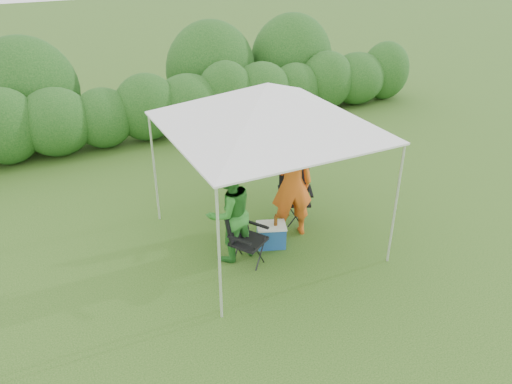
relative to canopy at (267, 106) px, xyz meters
name	(u,v)px	position (x,y,z in m)	size (l,w,h in m)	color
ground	(279,253)	(0.00, -0.50, -2.46)	(70.00, 70.00, 0.00)	#3A601E
hedge	(171,105)	(0.10, 5.50, -1.63)	(15.71, 1.53, 1.80)	#245219
canopy	(267,106)	(0.00, 0.00, 0.00)	(3.10, 3.10, 2.83)	silver
chair_right	(295,192)	(0.80, 0.39, -1.90)	(0.75, 0.73, 0.99)	black
chair_left	(244,234)	(-0.63, -0.42, -1.93)	(0.73, 0.72, 0.94)	black
man	(292,184)	(0.48, -0.03, -1.47)	(0.73, 0.48, 1.99)	#D65718
woman	(230,213)	(-0.78, -0.21, -1.61)	(0.83, 0.64, 1.70)	#2C7B28
cooler	(271,235)	(-0.02, -0.23, -2.25)	(0.59, 0.51, 0.42)	#1E4C8B
bottle	(276,220)	(0.04, -0.27, -1.93)	(0.06, 0.06, 0.22)	#592D0C
lawn_toy	(312,134)	(3.22, 3.56, -2.31)	(0.63, 0.53, 0.32)	yellow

